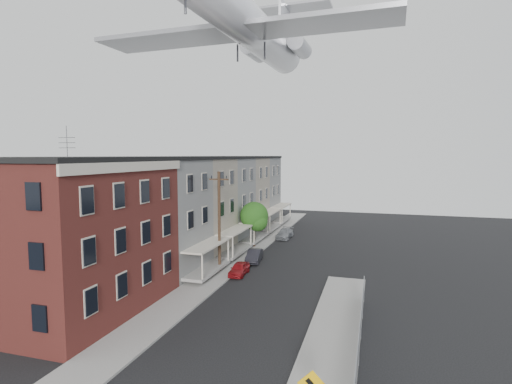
{
  "coord_description": "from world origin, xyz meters",
  "views": [
    {
      "loc": [
        7.55,
        -14.55,
        10.41
      ],
      "look_at": [
        0.7,
        8.31,
        8.21
      ],
      "focal_mm": 28.0,
      "sensor_mm": 36.0,
      "label": 1
    }
  ],
  "objects_px": {
    "utility_pole": "(219,220)",
    "car_near": "(239,269)",
    "airplane": "(249,26)",
    "street_tree": "(255,217)",
    "car_mid": "(254,256)",
    "car_far": "(285,234)"
  },
  "relations": [
    {
      "from": "utility_pole",
      "to": "car_near",
      "type": "distance_m",
      "value": 4.6
    },
    {
      "from": "car_near",
      "to": "airplane",
      "type": "bearing_deg",
      "value": 84.21
    },
    {
      "from": "street_tree",
      "to": "car_near",
      "type": "bearing_deg",
      "value": -80.82
    },
    {
      "from": "car_mid",
      "to": "street_tree",
      "type": "bearing_deg",
      "value": 98.41
    },
    {
      "from": "street_tree",
      "to": "car_near",
      "type": "xyz_separation_m",
      "value": [
        1.67,
        -10.36,
        -2.9
      ]
    },
    {
      "from": "street_tree",
      "to": "car_far",
      "type": "distance_m",
      "value": 6.88
    },
    {
      "from": "car_mid",
      "to": "car_far",
      "type": "relative_size",
      "value": 0.9
    },
    {
      "from": "street_tree",
      "to": "car_mid",
      "type": "xyz_separation_m",
      "value": [
        1.67,
        -5.86,
        -2.85
      ]
    },
    {
      "from": "car_mid",
      "to": "car_far",
      "type": "bearing_deg",
      "value": 80.32
    },
    {
      "from": "utility_pole",
      "to": "car_far",
      "type": "xyz_separation_m",
      "value": [
        2.44,
        15.81,
        -4.09
      ]
    },
    {
      "from": "car_far",
      "to": "car_near",
      "type": "bearing_deg",
      "value": -89.85
    },
    {
      "from": "car_near",
      "to": "car_mid",
      "type": "bearing_deg",
      "value": 87.72
    },
    {
      "from": "car_mid",
      "to": "car_far",
      "type": "xyz_separation_m",
      "value": [
        0.44,
        11.74,
        -0.01
      ]
    },
    {
      "from": "utility_pole",
      "to": "street_tree",
      "type": "bearing_deg",
      "value": 88.11
    },
    {
      "from": "car_mid",
      "to": "airplane",
      "type": "distance_m",
      "value": 21.25
    },
    {
      "from": "utility_pole",
      "to": "car_far",
      "type": "distance_m",
      "value": 16.51
    },
    {
      "from": "car_near",
      "to": "airplane",
      "type": "xyz_separation_m",
      "value": [
        0.16,
        2.55,
        21.21
      ]
    },
    {
      "from": "street_tree",
      "to": "car_mid",
      "type": "bearing_deg",
      "value": -74.06
    },
    {
      "from": "utility_pole",
      "to": "car_mid",
      "type": "xyz_separation_m",
      "value": [
        2.0,
        4.07,
        -4.08
      ]
    },
    {
      "from": "airplane",
      "to": "car_near",
      "type": "bearing_deg",
      "value": -93.51
    },
    {
      "from": "car_far",
      "to": "utility_pole",
      "type": "bearing_deg",
      "value": -97.07
    },
    {
      "from": "airplane",
      "to": "car_mid",
      "type": "bearing_deg",
      "value": 94.61
    }
  ]
}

